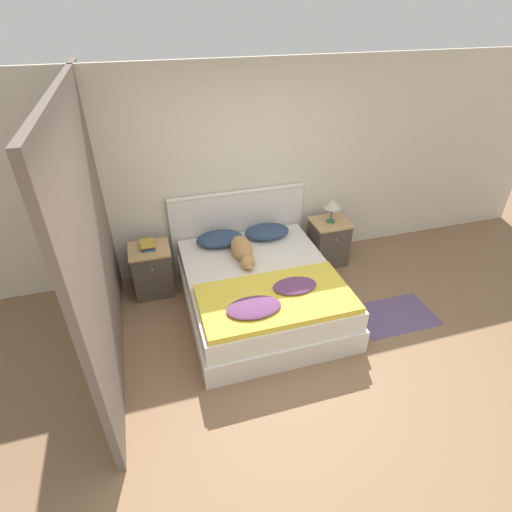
{
  "coord_description": "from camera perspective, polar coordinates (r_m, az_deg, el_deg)",
  "views": [
    {
      "loc": [
        -1.09,
        -2.4,
        3.09
      ],
      "look_at": [
        -0.01,
        1.25,
        0.61
      ],
      "focal_mm": 28.0,
      "sensor_mm": 36.0,
      "label": 1
    }
  ],
  "objects": [
    {
      "name": "table_lamp",
      "position": [
        5.2,
        10.92,
        7.26
      ],
      "size": [
        0.24,
        0.24,
        0.32
      ],
      "color": "#336B4C",
      "rests_on": "nightstand_right"
    },
    {
      "name": "rug",
      "position": [
        4.92,
        19.16,
        -8.0
      ],
      "size": [
        0.91,
        0.59,
        0.0
      ],
      "color": "#604C75",
      "rests_on": "ground_plane"
    },
    {
      "name": "book_stack",
      "position": [
        4.83,
        -15.17,
        1.55
      ],
      "size": [
        0.16,
        0.22,
        0.07
      ],
      "color": "#285689",
      "rests_on": "nightstand_left"
    },
    {
      "name": "nightstand_right",
      "position": [
        5.47,
        10.27,
        2.03
      ],
      "size": [
        0.47,
        0.45,
        0.62
      ],
      "color": "#4C4238",
      "rests_on": "ground_plane"
    },
    {
      "name": "wall_back",
      "position": [
        5.0,
        -2.83,
        11.83
      ],
      "size": [
        9.0,
        0.06,
        2.55
      ],
      "color": "beige",
      "rests_on": "ground_plane"
    },
    {
      "name": "headboard",
      "position": [
        5.24,
        -2.53,
        4.18
      ],
      "size": [
        1.76,
        0.06,
        1.07
      ],
      "color": "silver",
      "rests_on": "ground_plane"
    },
    {
      "name": "pillow_right",
      "position": [
        5.08,
        1.58,
        3.5
      ],
      "size": [
        0.57,
        0.38,
        0.14
      ],
      "color": "navy",
      "rests_on": "bed"
    },
    {
      "name": "nightstand_left",
      "position": [
        4.99,
        -14.59,
        -1.94
      ],
      "size": [
        0.47,
        0.45,
        0.62
      ],
      "color": "#4C4238",
      "rests_on": "ground_plane"
    },
    {
      "name": "ground_plane",
      "position": [
        4.06,
        5.37,
        -16.6
      ],
      "size": [
        16.0,
        16.0,
        0.0
      ],
      "primitive_type": "plane",
      "color": "#896647"
    },
    {
      "name": "bed",
      "position": [
        4.6,
        0.7,
        -5.02
      ],
      "size": [
        1.68,
        1.97,
        0.51
      ],
      "color": "silver",
      "rests_on": "ground_plane"
    },
    {
      "name": "quilt",
      "position": [
        4.02,
        2.75,
        -6.09
      ],
      "size": [
        1.54,
        0.84,
        0.12
      ],
      "color": "yellow",
      "rests_on": "bed"
    },
    {
      "name": "pillow_left",
      "position": [
        4.95,
        -5.23,
        2.49
      ],
      "size": [
        0.57,
        0.38,
        0.14
      ],
      "color": "navy",
      "rests_on": "bed"
    },
    {
      "name": "dog",
      "position": [
        4.64,
        -1.91,
        0.8
      ],
      "size": [
        0.24,
        0.68,
        0.23
      ],
      "color": "tan",
      "rests_on": "bed"
    },
    {
      "name": "wall_side_left",
      "position": [
        3.93,
        -22.1,
        3.01
      ],
      "size": [
        0.06,
        3.1,
        2.55
      ],
      "color": "#706056",
      "rests_on": "ground_plane"
    }
  ]
}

